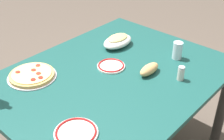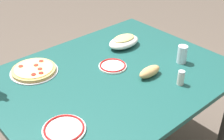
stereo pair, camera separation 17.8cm
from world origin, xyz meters
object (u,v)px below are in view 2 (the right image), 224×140
(dining_table, at_px, (112,88))
(baked_pasta_dish, at_px, (124,41))
(side_plate_far, at_px, (64,129))
(bread_loaf, at_px, (150,72))
(side_plate_near, at_px, (113,66))
(spice_shaker, at_px, (181,78))
(pepperoni_pizza, at_px, (34,70))
(water_glass, at_px, (182,54))

(dining_table, xyz_separation_m, baked_pasta_dish, (0.30, 0.22, 0.14))
(side_plate_far, relative_size, bread_loaf, 1.28)
(bread_loaf, bearing_deg, side_plate_near, 113.31)
(side_plate_near, xyz_separation_m, spice_shaker, (0.16, -0.40, 0.03))
(baked_pasta_dish, xyz_separation_m, spice_shaker, (-0.08, -0.55, 0.00))
(pepperoni_pizza, bearing_deg, side_plate_far, -105.08)
(side_plate_far, height_order, bread_loaf, bread_loaf)
(water_glass, bearing_deg, spice_shaker, -143.86)
(pepperoni_pizza, relative_size, side_plate_near, 1.65)
(side_plate_far, distance_m, spice_shaker, 0.72)
(pepperoni_pizza, xyz_separation_m, side_plate_near, (0.40, -0.27, -0.01))
(bread_loaf, distance_m, spice_shaker, 0.19)
(bread_loaf, bearing_deg, side_plate_far, -175.39)
(pepperoni_pizza, relative_size, water_glass, 2.51)
(dining_table, height_order, baked_pasta_dish, baked_pasta_dish)
(dining_table, bearing_deg, spice_shaker, -56.38)
(side_plate_near, xyz_separation_m, side_plate_far, (-0.54, -0.27, -0.00))
(side_plate_near, bearing_deg, pepperoni_pizza, 145.59)
(baked_pasta_dish, xyz_separation_m, side_plate_far, (-0.79, -0.43, -0.03))
(baked_pasta_dish, relative_size, spice_shaker, 2.76)
(pepperoni_pizza, xyz_separation_m, water_glass, (0.77, -0.52, 0.04))
(dining_table, xyz_separation_m, spice_shaker, (0.22, -0.34, 0.14))
(side_plate_far, distance_m, bread_loaf, 0.64)
(dining_table, xyz_separation_m, side_plate_near, (0.06, 0.06, 0.11))
(dining_table, height_order, pepperoni_pizza, pepperoni_pizza)
(spice_shaker, bearing_deg, baked_pasta_dish, 82.02)
(water_glass, distance_m, side_plate_near, 0.45)
(water_glass, xyz_separation_m, side_plate_far, (-0.91, -0.03, -0.05))
(dining_table, xyz_separation_m, water_glass, (0.43, -0.19, 0.16))
(pepperoni_pizza, bearing_deg, dining_table, -44.45)
(side_plate_near, relative_size, spice_shaker, 2.01)
(pepperoni_pizza, distance_m, spice_shaker, 0.87)
(bread_loaf, xyz_separation_m, spice_shaker, (0.07, -0.17, 0.01))
(side_plate_near, distance_m, spice_shaker, 0.43)
(dining_table, relative_size, side_plate_far, 6.86)
(pepperoni_pizza, bearing_deg, bread_loaf, -45.06)
(spice_shaker, bearing_deg, bread_loaf, 111.66)
(baked_pasta_dish, relative_size, bread_loaf, 1.50)
(side_plate_near, bearing_deg, dining_table, -134.24)
(dining_table, bearing_deg, pepperoni_pizza, 135.55)
(bread_loaf, bearing_deg, water_glass, -5.20)
(dining_table, xyz_separation_m, bread_loaf, (0.15, -0.16, 0.13))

